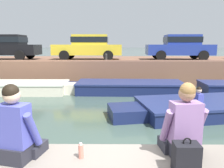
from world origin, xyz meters
TOP-DOWN VIEW (x-y plane):
  - ground_plane at (0.00, 4.62)m, footprint 400.00×400.00m
  - far_quay_wall at (0.00, 12.24)m, footprint 60.00×6.00m
  - far_wall_coping at (0.00, 9.36)m, footprint 60.00×0.24m
  - boat_moored_west_cream at (-4.42, 7.45)m, footprint 5.49×1.64m
  - boat_moored_central_navy at (0.48, 7.61)m, footprint 6.18×1.97m
  - motorboat_passing at (3.37, 4.34)m, footprint 6.82×3.13m
  - car_leftmost_black at (-6.97, 10.96)m, footprint 4.40×1.90m
  - car_left_inner_yellow at (-1.62, 10.96)m, footprint 4.23×1.97m
  - car_centre_blue at (4.10, 10.96)m, footprint 4.07×1.99m
  - mooring_bollard_mid at (-0.49, 9.49)m, footprint 0.15×0.15m
  - person_seated_left at (-1.22, -0.42)m, footprint 0.58×0.59m
  - person_seated_right at (0.84, -0.31)m, footprint 0.56×0.56m
  - bottle_drink at (-0.45, -0.39)m, footprint 0.06×0.06m
  - backpack_on_ledge at (0.76, -0.68)m, footprint 0.28×0.24m

SIDE VIEW (x-z plane):
  - ground_plane at x=0.00m, z-range 0.00..0.00m
  - motorboat_passing at x=3.37m, z-range -0.24..0.71m
  - boat_moored_central_navy at x=0.48m, z-range 0.00..0.55m
  - boat_moored_west_cream at x=-4.42m, z-range 0.00..0.56m
  - far_quay_wall at x=0.00m, z-range 0.00..1.41m
  - bottle_drink at x=-0.45m, z-range 0.91..1.11m
  - backpack_on_ledge at x=0.76m, z-range 0.88..1.29m
  - person_seated_left at x=-1.22m, z-range 0.81..1.77m
  - person_seated_right at x=0.84m, z-range 0.81..1.77m
  - far_wall_coping at x=0.00m, z-range 1.41..1.49m
  - mooring_bollard_mid at x=-0.49m, z-range 1.42..1.87m
  - car_centre_blue at x=4.10m, z-range 1.48..3.02m
  - car_leftmost_black at x=-6.97m, z-range 1.48..3.02m
  - car_left_inner_yellow at x=-1.62m, z-range 1.48..3.02m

